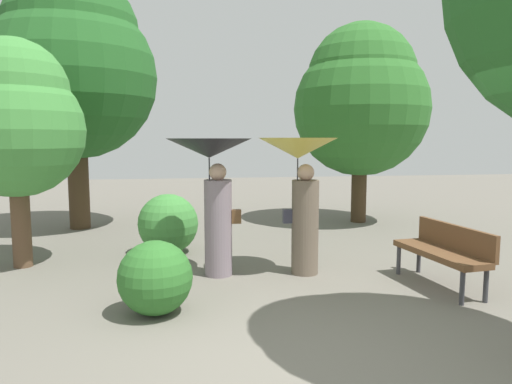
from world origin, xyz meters
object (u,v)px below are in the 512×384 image
at_px(park_bench, 444,249).
at_px(person_right, 301,177).
at_px(person_left, 213,177).
at_px(tree_near_left, 73,64).
at_px(tree_near_right, 361,99).
at_px(tree_mid_left, 15,119).

bearing_deg(park_bench, person_right, -124.05).
distance_m(person_left, person_right, 1.27).
relative_size(tree_near_left, tree_near_right, 1.20).
bearing_deg(tree_near_left, park_bench, -41.52).
height_order(person_right, tree_near_left, tree_near_left).
relative_size(park_bench, tree_mid_left, 0.45).
bearing_deg(person_right, tree_mid_left, 83.62).
relative_size(person_left, park_bench, 1.28).
relative_size(person_right, tree_near_left, 0.36).
distance_m(park_bench, tree_near_right, 5.48).
height_order(tree_near_right, tree_mid_left, tree_near_right).
bearing_deg(tree_near_right, tree_mid_left, -155.91).
xyz_separation_m(tree_near_left, tree_mid_left, (-0.20, -3.14, -1.29)).
distance_m(person_right, tree_mid_left, 4.37).
height_order(person_right, tree_near_right, tree_near_right).
bearing_deg(person_right, tree_near_left, 50.96).
relative_size(person_right, park_bench, 1.29).
distance_m(tree_near_left, tree_mid_left, 3.40).
bearing_deg(person_left, tree_mid_left, 80.07).
bearing_deg(park_bench, tree_near_right, 165.03).
bearing_deg(person_right, park_bench, -109.85).
relative_size(person_right, tree_mid_left, 0.57).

